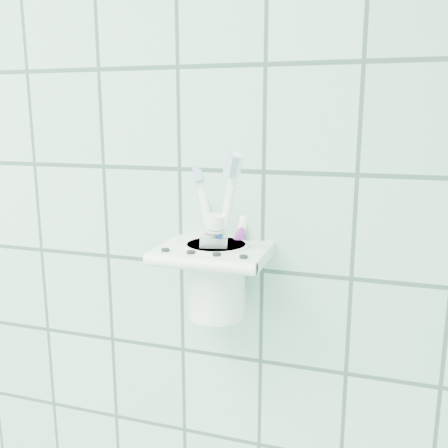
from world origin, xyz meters
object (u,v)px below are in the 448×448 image
at_px(holder_bracket, 214,254).
at_px(toothbrush_blue, 222,238).
at_px(toothbrush_pink, 224,235).
at_px(toothbrush_orange, 208,226).
at_px(toothpaste_tube, 208,256).
at_px(cup, 216,277).

bearing_deg(holder_bracket, toothbrush_blue, -9.85).
bearing_deg(toothbrush_pink, holder_bracket, -134.08).
bearing_deg(toothbrush_orange, toothbrush_blue, 5.22).
xyz_separation_m(holder_bracket, toothpaste_tube, (-0.00, -0.01, -0.00)).
relative_size(holder_bracket, toothpaste_tube, 1.03).
distance_m(holder_bracket, toothbrush_blue, 0.02).
relative_size(toothbrush_pink, toothbrush_orange, 0.89).
xyz_separation_m(cup, toothbrush_pink, (0.01, 0.01, 0.05)).
bearing_deg(toothbrush_orange, holder_bracket, -10.77).
height_order(holder_bracket, toothbrush_blue, toothbrush_blue).
relative_size(toothbrush_blue, toothpaste_tube, 1.41).
xyz_separation_m(holder_bracket, toothbrush_blue, (0.01, -0.00, 0.02)).
bearing_deg(cup, toothbrush_pink, 54.86).
distance_m(holder_bracket, cup, 0.03).
bearing_deg(holder_bracket, toothbrush_orange, 130.47).
bearing_deg(toothpaste_tube, toothbrush_pink, 46.69).
relative_size(holder_bracket, toothbrush_blue, 0.73).
bearing_deg(toothpaste_tube, toothbrush_orange, 93.96).
height_order(cup, toothpaste_tube, toothpaste_tube).
distance_m(toothbrush_pink, toothbrush_blue, 0.02).
distance_m(holder_bracket, toothbrush_orange, 0.04).
relative_size(toothbrush_pink, toothbrush_blue, 1.01).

